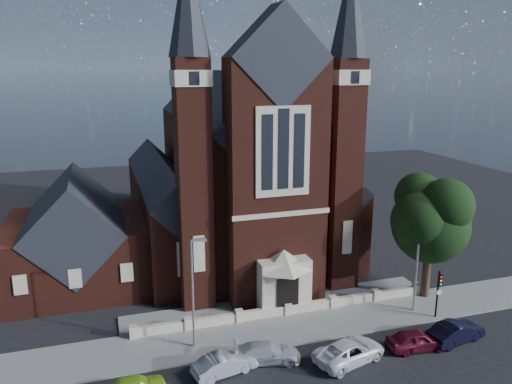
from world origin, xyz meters
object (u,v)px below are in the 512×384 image
(street_tree, at_px, (434,221))
(car_silver_b, at_px, (267,352))
(traffic_signal, at_px, (439,288))
(car_navy, at_px, (456,332))
(car_dark_red, at_px, (416,340))
(parish_hall, at_px, (76,242))
(car_silver_a, at_px, (224,364))
(street_lamp_right, at_px, (418,258))
(church, at_px, (233,175))
(car_white_suv, at_px, (349,351))
(street_lamp_left, at_px, (194,287))

(street_tree, relative_size, car_silver_b, 2.37)
(traffic_signal, distance_m, car_navy, 3.86)
(traffic_signal, distance_m, car_dark_red, 5.65)
(parish_hall, height_order, car_dark_red, parish_hall)
(car_silver_a, height_order, car_silver_b, car_silver_a)
(street_lamp_right, relative_size, car_navy, 1.76)
(parish_hall, xyz_separation_m, car_silver_a, (9.27, -17.66, -3.32))
(car_silver_a, height_order, car_dark_red, car_dark_red)
(street_tree, height_order, traffic_signal, street_tree)
(church, bearing_deg, traffic_signal, -61.80)
(car_silver_a, distance_m, car_white_suv, 8.48)
(traffic_signal, distance_m, car_white_suv, 10.04)
(street_lamp_left, xyz_separation_m, car_white_suv, (9.58, -4.79, -3.87))
(street_tree, bearing_deg, church, 126.17)
(parish_hall, distance_m, traffic_signal, 31.20)
(street_tree, distance_m, car_dark_red, 10.76)
(car_navy, bearing_deg, street_lamp_right, -10.14)
(street_lamp_left, relative_size, street_lamp_right, 1.00)
(parish_hall, relative_size, traffic_signal, 3.05)
(street_lamp_right, relative_size, car_silver_a, 1.92)
(street_tree, xyz_separation_m, car_silver_a, (-19.33, -5.37, -6.26))
(church, xyz_separation_m, car_white_suv, (1.67, -23.73, -7.46))
(car_navy, bearing_deg, parish_hall, 43.25)
(car_white_suv, bearing_deg, street_lamp_right, -76.60)
(church, height_order, car_silver_b, church)
(street_tree, xyz_separation_m, car_dark_red, (-5.76, -6.62, -6.23))
(church, bearing_deg, car_navy, -66.90)
(street_lamp_left, xyz_separation_m, street_lamp_right, (18.00, 0.00, 0.00))
(church, xyz_separation_m, car_navy, (10.16, -23.82, -7.43))
(car_white_suv, bearing_deg, street_tree, -75.50)
(parish_hall, relative_size, car_dark_red, 2.85)
(car_silver_a, height_order, car_navy, car_navy)
(street_tree, height_order, street_lamp_right, street_tree)
(church, distance_m, parish_hall, 17.26)
(traffic_signal, distance_m, car_silver_a, 17.95)
(car_dark_red, bearing_deg, car_navy, -84.39)
(street_tree, bearing_deg, car_silver_a, -164.48)
(parish_hall, bearing_deg, car_silver_b, -54.21)
(parish_hall, relative_size, street_lamp_right, 1.51)
(church, height_order, car_silver_a, church)
(street_lamp_right, distance_m, car_white_suv, 10.43)
(car_white_suv, distance_m, car_navy, 8.49)
(parish_hall, xyz_separation_m, street_tree, (28.60, -12.29, 2.95))
(street_lamp_right, relative_size, car_silver_b, 1.79)
(traffic_signal, bearing_deg, car_white_suv, -160.99)
(car_silver_b, bearing_deg, car_silver_a, 114.26)
(street_lamp_right, height_order, car_white_suv, street_lamp_right)
(street_lamp_left, distance_m, car_white_suv, 11.39)
(parish_hall, xyz_separation_m, car_white_suv, (17.67, -18.79, -3.29))
(street_tree, distance_m, car_navy, 9.37)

